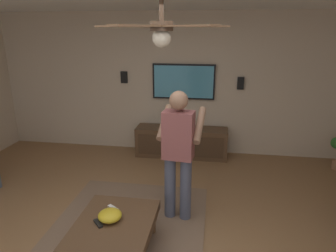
% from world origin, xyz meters
% --- Properties ---
extents(wall_back_tv, '(0.10, 6.95, 2.63)m').
position_xyz_m(wall_back_tv, '(3.08, 0.00, 1.31)').
color(wall_back_tv, '#C6B299').
rests_on(wall_back_tv, ground).
extents(area_rug, '(2.69, 1.85, 0.01)m').
position_xyz_m(area_rug, '(0.15, 0.20, 0.01)').
color(area_rug, '#7A604C').
rests_on(area_rug, ground).
extents(coffee_table, '(1.00, 0.80, 0.40)m').
position_xyz_m(coffee_table, '(-0.05, 0.20, 0.30)').
color(coffee_table, '#513823').
rests_on(coffee_table, ground).
extents(media_console, '(0.45, 1.70, 0.55)m').
position_xyz_m(media_console, '(2.74, -0.20, 0.28)').
color(media_console, '#513823').
rests_on(media_console, ground).
extents(tv, '(0.05, 1.16, 0.65)m').
position_xyz_m(tv, '(2.98, -0.20, 1.38)').
color(tv, black).
extents(person_standing, '(0.58, 0.58, 1.64)m').
position_xyz_m(person_standing, '(0.75, -0.37, 0.93)').
color(person_standing, '#4C5166').
rests_on(person_standing, ground).
extents(bowl, '(0.25, 0.25, 0.11)m').
position_xyz_m(bowl, '(-0.02, 0.25, 0.46)').
color(bowl, gold).
rests_on(bowl, coffee_table).
extents(remote_white, '(0.12, 0.15, 0.02)m').
position_xyz_m(remote_white, '(0.18, 0.28, 0.41)').
color(remote_white, white).
rests_on(remote_white, coffee_table).
extents(remote_black, '(0.14, 0.14, 0.02)m').
position_xyz_m(remote_black, '(-0.11, 0.34, 0.41)').
color(remote_black, black).
rests_on(remote_black, coffee_table).
extents(vase_round, '(0.22, 0.22, 0.22)m').
position_xyz_m(vase_round, '(2.72, -0.10, 0.66)').
color(vase_round, teal).
rests_on(vase_round, media_console).
extents(wall_speaker_left, '(0.06, 0.12, 0.22)m').
position_xyz_m(wall_speaker_left, '(3.00, -1.23, 1.38)').
color(wall_speaker_left, black).
extents(wall_speaker_right, '(0.06, 0.12, 0.22)m').
position_xyz_m(wall_speaker_right, '(3.00, 0.95, 1.43)').
color(wall_speaker_right, black).
extents(ceiling_fan, '(1.14, 1.18, 0.46)m').
position_xyz_m(ceiling_fan, '(0.04, -0.29, 2.30)').
color(ceiling_fan, '#4C3828').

